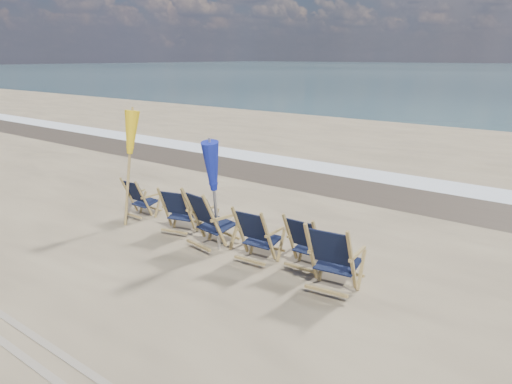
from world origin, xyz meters
TOP-DOWN VIEW (x-y plane):
  - surf_foam at (0.00, 8.30)m, footprint 200.00×1.40m
  - wet_sand_strip at (0.00, 6.80)m, footprint 200.00×2.60m
  - beach_chair_0 at (-2.44, 1.53)m, footprint 0.58×0.65m
  - beach_chair_1 at (-1.04, 1.47)m, footprint 0.76×0.82m
  - beach_chair_2 at (-0.04, 1.12)m, footprint 0.83×0.90m
  - beach_chair_3 at (1.02, 1.24)m, footprint 0.69×0.76m
  - beach_chair_4 at (1.81, 1.50)m, footprint 0.62×0.69m
  - beach_chair_5 at (2.59, 1.09)m, footprint 0.81×0.88m
  - umbrella_yellow at (-2.51, 1.25)m, footprint 0.30×0.30m
  - umbrella_blue at (-0.09, 1.20)m, footprint 0.30×0.30m

SIDE VIEW (x-z plane):
  - wet_sand_strip at x=0.00m, z-range 0.00..0.00m
  - surf_foam at x=0.00m, z-range 0.00..0.01m
  - beach_chair_0 at x=-2.44m, z-range 0.00..0.89m
  - beach_chair_1 at x=-1.04m, z-range 0.00..0.95m
  - beach_chair_4 at x=1.81m, z-range 0.00..0.96m
  - beach_chair_3 at x=1.02m, z-range 0.00..1.00m
  - beach_chair_5 at x=2.59m, z-range 0.00..1.10m
  - beach_chair_2 at x=-0.04m, z-range 0.00..1.12m
  - umbrella_blue at x=-0.09m, z-range 0.48..2.48m
  - umbrella_yellow at x=-2.51m, z-range 0.61..2.91m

